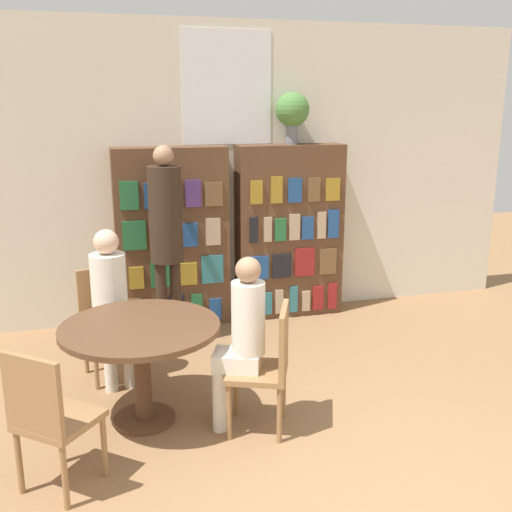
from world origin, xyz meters
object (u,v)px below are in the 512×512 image
reading_table (141,343)px  librarian_standing (166,225)px  bookshelf_right (289,232)px  flower_vase (292,111)px  seated_reader_left (111,297)px  bookshelf_left (172,238)px  chair_far_side (268,362)px  chair_left_side (107,317)px  chair_near_camera (49,415)px  seated_reader_right (241,336)px

reading_table → librarian_standing: (0.36, 1.39, 0.54)m
bookshelf_right → flower_vase: (0.02, 0.00, 1.23)m
reading_table → seated_reader_left: seated_reader_left is taller
bookshelf_left → flower_vase: flower_vase is taller
chair_far_side → flower_vase: bearing=0.3°
flower_vase → chair_far_side: bearing=-111.7°
chair_left_side → chair_far_side: bearing=117.0°
librarian_standing → reading_table: bearing=-104.5°
bookshelf_right → reading_table: bookshelf_right is taller
bookshelf_right → librarian_standing: bearing=-159.5°
flower_vase → seated_reader_left: bearing=-147.5°
bookshelf_right → seated_reader_left: 2.23m
chair_near_camera → chair_left_side: bearing=117.0°
bookshelf_right → reading_table: size_ratio=1.62×
chair_near_camera → chair_far_side: bearing=54.0°
flower_vase → chair_left_side: 2.72m
chair_left_side → chair_far_side: same height
chair_far_side → seated_reader_left: seated_reader_left is taller
bookshelf_left → seated_reader_left: size_ratio=1.42×
chair_far_side → seated_reader_right: seated_reader_right is taller
chair_far_side → bookshelf_left: bearing=31.1°
librarian_standing → bookshelf_left: bearing=77.5°
reading_table → seated_reader_left: 0.73m
reading_table → librarian_standing: librarian_standing is taller
bookshelf_right → chair_far_side: (-0.87, -2.23, -0.39)m
chair_far_side → seated_reader_left: size_ratio=0.71×
seated_reader_right → chair_left_side: bearing=59.6°
seated_reader_left → bookshelf_right: bearing=-161.3°
chair_far_side → librarian_standing: bearing=37.2°
reading_table → chair_left_side: 0.90m
bookshelf_left → flower_vase: 1.75m
seated_reader_right → librarian_standing: size_ratio=0.67×
chair_near_camera → chair_left_side: (0.36, 1.55, 0.00)m
chair_near_camera → librarian_standing: 2.36m
flower_vase → librarian_standing: size_ratio=0.28×
reading_table → chair_far_side: bearing=-22.0°
bookshelf_right → bookshelf_left: bearing=-180.0°
bookshelf_right → seated_reader_left: (-1.87, -1.20, -0.17)m
bookshelf_right → chair_far_side: bearing=-111.4°
chair_left_side → librarian_standing: (0.58, 0.53, 0.64)m
chair_left_side → bookshelf_right: bearing=-165.8°
chair_near_camera → librarian_standing: bearing=105.8°
bookshelf_right → reading_table: bearing=-131.9°
librarian_standing → flower_vase: bearing=20.5°
reading_table → seated_reader_right: size_ratio=0.90×
bookshelf_left → flower_vase: size_ratio=3.50×
bookshelf_left → chair_left_side: size_ratio=2.01×
reading_table → chair_near_camera: size_ratio=1.24×
chair_near_camera → chair_far_side: same height
flower_vase → librarian_standing: bearing=-159.5°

